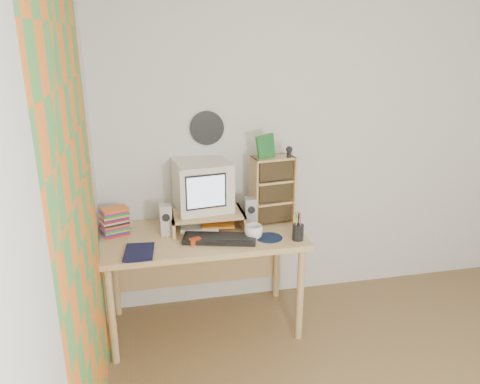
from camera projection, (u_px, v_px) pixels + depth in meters
name	position (u px, v px, depth m)	size (l,w,h in m)	color
back_wall	(324.00, 146.00, 3.67)	(3.50, 3.50, 0.00)	silver
left_wall	(54.00, 275.00, 1.70)	(3.50, 3.50, 0.00)	silver
curtain	(82.00, 244.00, 2.19)	(2.20, 2.20, 0.00)	orange
wall_disc	(207.00, 128.00, 3.41)	(0.25, 0.25, 0.02)	black
desk	(202.00, 247.00, 3.39)	(1.40, 0.70, 0.75)	tan
monitor_riser	(207.00, 216.00, 3.36)	(0.52, 0.30, 0.12)	tan
crt_monitor	(203.00, 187.00, 3.34)	(0.37, 0.37, 0.35)	silver
speaker_left	(166.00, 220.00, 3.25)	(0.08, 0.08, 0.22)	#B3B3B9
speaker_right	(250.00, 212.00, 3.39)	(0.08, 0.08, 0.21)	#B3B3B9
keyboard	(220.00, 239.00, 3.17)	(0.49, 0.16, 0.03)	black
dvd_stack	(114.00, 218.00, 3.24)	(0.17, 0.12, 0.25)	brown
cd_rack	(272.00, 190.00, 3.42)	(0.30, 0.16, 0.50)	tan
mug	(254.00, 232.00, 3.19)	(0.13, 0.13, 0.10)	white
diary	(124.00, 251.00, 2.97)	(0.23, 0.17, 0.05)	black
mousepad	(269.00, 238.00, 3.22)	(0.18, 0.18, 0.00)	#0F1935
pen_cup	(298.00, 229.00, 3.17)	(0.08, 0.08, 0.15)	black
papers	(206.00, 225.00, 3.38)	(0.27, 0.20, 0.04)	silver
red_box	(195.00, 241.00, 3.12)	(0.08, 0.05, 0.04)	#B03412
game_box	(266.00, 146.00, 3.29)	(0.13, 0.03, 0.17)	#1B5F26
webcam	(289.00, 152.00, 3.31)	(0.05, 0.05, 0.08)	black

